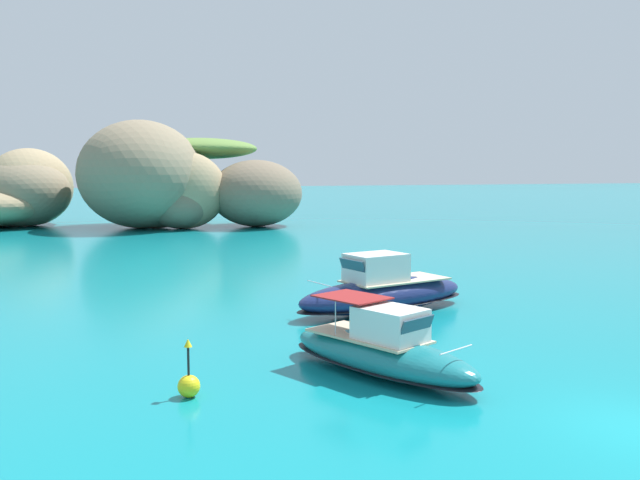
% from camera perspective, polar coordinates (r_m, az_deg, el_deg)
% --- Properties ---
extents(islet_large, '(23.61, 16.55, 10.22)m').
position_cam_1_polar(islet_large, '(66.74, -12.25, 4.86)').
color(islet_large, '#84755B').
rests_on(islet_large, ground).
extents(islet_small, '(15.99, 16.66, 7.64)m').
position_cam_1_polar(islet_small, '(73.44, -24.62, 3.43)').
color(islet_small, '#9E8966').
rests_on(islet_small, ground).
extents(motorboat_teal, '(4.48, 6.67, 2.03)m').
position_cam_1_polar(motorboat_teal, '(18.98, 5.19, -9.28)').
color(motorboat_teal, '#19727A').
rests_on(motorboat_teal, ground).
extents(motorboat_navy, '(8.26, 4.25, 2.34)m').
position_cam_1_polar(motorboat_navy, '(27.06, 5.28, -4.37)').
color(motorboat_navy, navy).
rests_on(motorboat_navy, ground).
extents(channel_buoy, '(0.56, 0.56, 1.48)m').
position_cam_1_polar(channel_buoy, '(17.49, -10.94, -11.77)').
color(channel_buoy, yellow).
rests_on(channel_buoy, ground).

